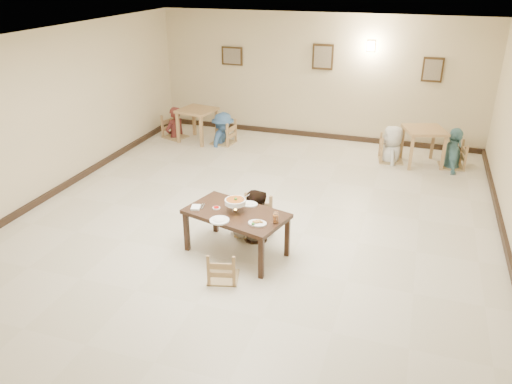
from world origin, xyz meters
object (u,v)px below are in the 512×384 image
(main_table, at_px, (236,217))
(bg_diner_a, at_px, (173,107))
(bg_diner_d, at_px, (457,128))
(bg_diner_c, at_px, (394,126))
(bg_chair_lr, at_px, (223,122))
(bg_chair_ll, at_px, (174,117))
(bg_diner_b, at_px, (222,113))
(bg_table_left, at_px, (197,115))
(curry_warmer, at_px, (235,202))
(bg_table_right, at_px, (424,135))
(chair_far, at_px, (254,203))
(drink_glass, at_px, (276,218))
(chair_near, at_px, (222,251))
(main_diner, at_px, (254,190))
(bg_chair_rl, at_px, (393,137))
(bg_chair_rr, at_px, (455,144))

(main_table, relative_size, bg_diner_a, 1.04)
(bg_diner_a, xyz_separation_m, bg_diner_d, (6.58, 0.07, 0.08))
(bg_diner_c, bearing_deg, bg_chair_lr, -101.48)
(bg_chair_ll, relative_size, bg_diner_b, 0.70)
(bg_table_left, xyz_separation_m, bg_diner_b, (0.66, 0.03, 0.10))
(main_table, xyz_separation_m, bg_diner_b, (-2.09, 4.67, 0.15))
(bg_chair_ll, bearing_deg, curry_warmer, -124.29)
(bg_table_right, bearing_deg, bg_chair_ll, -179.69)
(bg_chair_ll, bearing_deg, main_table, -124.25)
(chair_far, xyz_separation_m, bg_diner_d, (3.13, 4.10, 0.33))
(drink_glass, xyz_separation_m, bg_chair_lr, (-2.73, 4.80, -0.22))
(bg_table_left, relative_size, bg_table_right, 0.91)
(chair_far, xyz_separation_m, bg_chair_lr, (-2.14, 4.00, -0.00))
(bg_chair_ll, distance_m, bg_diner_c, 5.32)
(chair_near, relative_size, bg_diner_c, 0.55)
(drink_glass, bearing_deg, bg_chair_ll, 129.96)
(bg_diner_a, relative_size, bg_diner_d, 0.91)
(bg_diner_a, bearing_deg, drink_glass, 62.93)
(chair_far, distance_m, drink_glass, 1.02)
(main_diner, bearing_deg, bg_diner_a, -56.46)
(bg_table_left, bearing_deg, bg_diner_c, 1.06)
(chair_near, distance_m, bg_chair_lr, 5.78)
(chair_far, height_order, drink_glass, chair_far)
(curry_warmer, xyz_separation_m, bg_diner_b, (-2.08, 4.66, -0.09))
(bg_chair_rl, bearing_deg, drink_glass, 155.91)
(chair_far, relative_size, bg_chair_lr, 1.01)
(drink_glass, xyz_separation_m, bg_diner_a, (-4.05, 4.83, 0.02))
(bg_chair_rl, xyz_separation_m, bg_chair_rr, (1.27, 0.04, -0.02))
(drink_glass, relative_size, bg_diner_b, 0.10)
(bg_diner_c, bearing_deg, bg_diner_d, 79.61)
(bg_diner_a, distance_m, bg_diner_c, 5.31)
(main_table, distance_m, bg_table_left, 5.39)
(bg_chair_rl, height_order, bg_chair_rr, bg_chair_rl)
(chair_far, distance_m, bg_diner_c, 4.47)
(bg_chair_lr, distance_m, bg_diner_b, 0.22)
(bg_chair_ll, distance_m, bg_chair_rl, 5.31)
(main_diner, relative_size, drink_glass, 10.25)
(drink_glass, distance_m, bg_diner_b, 5.52)
(main_diner, xyz_separation_m, bg_chair_rr, (3.09, 4.20, -0.28))
(bg_diner_a, distance_m, bg_diner_b, 1.32)
(bg_chair_lr, bearing_deg, bg_chair_rl, 97.62)
(chair_near, distance_m, drink_glass, 0.88)
(curry_warmer, xyz_separation_m, bg_table_left, (-2.73, 4.63, -0.19))
(chair_far, xyz_separation_m, bg_diner_c, (1.85, 4.06, 0.26))
(bg_table_left, height_order, bg_chair_rl, bg_chair_rl)
(chair_near, xyz_separation_m, bg_table_right, (2.48, 5.43, 0.22))
(bg_chair_ll, xyz_separation_m, bg_diner_b, (1.32, -0.03, 0.23))
(bg_chair_rr, bearing_deg, bg_table_left, -97.31)
(bg_table_right, bearing_deg, bg_chair_rr, 3.46)
(curry_warmer, height_order, bg_diner_b, bg_diner_b)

